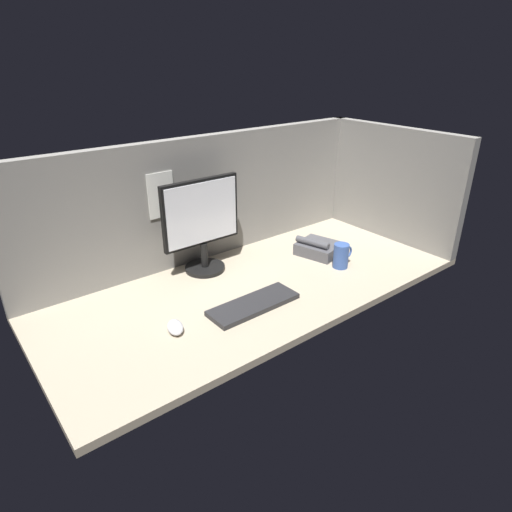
# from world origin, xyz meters

# --- Properties ---
(ground_plane) EXTENTS (1.80, 0.80, 0.03)m
(ground_plane) POSITION_xyz_m (0.00, 0.00, -0.01)
(ground_plane) COLOR tan
(cubicle_wall_back) EXTENTS (1.80, 0.06, 0.57)m
(cubicle_wall_back) POSITION_xyz_m (-0.00, 0.37, 0.29)
(cubicle_wall_back) COLOR gray
(cubicle_wall_back) RESTS_ON ground_plane
(cubicle_wall_side) EXTENTS (0.05, 0.80, 0.57)m
(cubicle_wall_side) POSITION_xyz_m (0.88, 0.00, 0.29)
(cubicle_wall_side) COLOR gray
(cubicle_wall_side) RESTS_ON ground_plane
(monitor) EXTENTS (0.37, 0.18, 0.42)m
(monitor) POSITION_xyz_m (-0.11, 0.25, 0.23)
(monitor) COLOR black
(monitor) RESTS_ON ground_plane
(keyboard) EXTENTS (0.37, 0.13, 0.02)m
(keyboard) POSITION_xyz_m (-0.13, -0.14, 0.01)
(keyboard) COLOR #262628
(keyboard) RESTS_ON ground_plane
(mouse) EXTENTS (0.08, 0.11, 0.03)m
(mouse) POSITION_xyz_m (-0.45, -0.10, 0.02)
(mouse) COLOR silver
(mouse) RESTS_ON ground_plane
(mug_ceramic_blue) EXTENTS (0.11, 0.07, 0.11)m
(mug_ceramic_blue) POSITION_xyz_m (0.40, -0.12, 0.06)
(mug_ceramic_blue) COLOR #38569E
(mug_ceramic_blue) RESTS_ON ground_plane
(desk_phone) EXTENTS (0.21, 0.23, 0.09)m
(desk_phone) POSITION_xyz_m (0.42, 0.05, 0.03)
(desk_phone) COLOR #4C4C51
(desk_phone) RESTS_ON ground_plane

